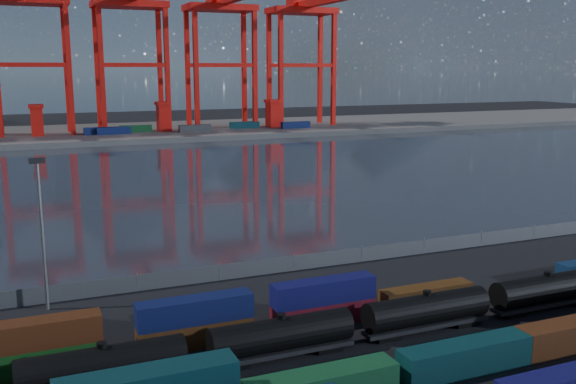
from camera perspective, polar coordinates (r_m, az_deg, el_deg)
name	(u,v)px	position (r m, az deg, el deg)	size (l,w,h in m)	color
ground	(418,360)	(60.55, 11.49, -14.41)	(700.00, 700.00, 0.00)	black
harbor_water	(165,178)	(155.22, -10.85, 1.23)	(700.00, 700.00, 0.00)	#272D38
far_quay	(106,133)	(257.92, -15.83, 5.05)	(700.00, 70.00, 2.00)	#514F4C
container_row_mid	(479,347)	(59.29, 16.61, -13.08)	(128.99, 2.54, 5.41)	#383A3D
container_row_north	(208,324)	(62.25, -7.09, -11.56)	(140.03, 2.22, 4.74)	#141159
tanker_string	(357,323)	(61.96, 6.19, -11.50)	(91.25, 2.95, 4.23)	black
waterfront_fence	(294,263)	(83.11, 0.54, -6.34)	(160.12, 0.12, 2.20)	#595B5E
yard_light_mast	(42,226)	(72.67, -21.05, -2.85)	(1.60, 0.40, 16.60)	slate
gantry_cranes	(81,18)	(249.69, -17.91, 14.47)	(202.12, 52.07, 70.51)	red
quay_containers	(80,132)	(242.16, -18.01, 5.12)	(172.58, 10.99, 2.60)	navy
straddle_carriers	(102,118)	(247.15, -16.20, 6.38)	(140.00, 7.00, 11.10)	red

